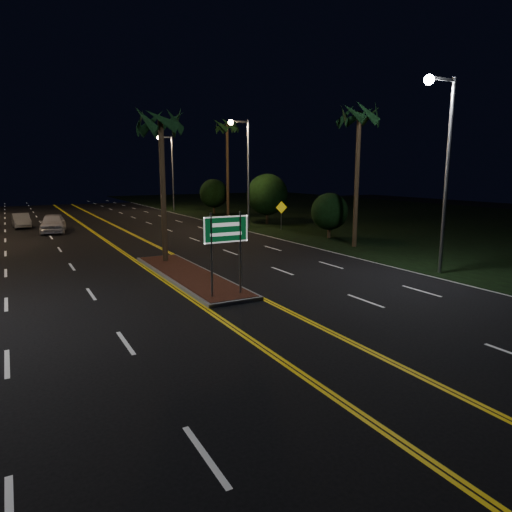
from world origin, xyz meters
TOP-DOWN VIEW (x-y plane):
  - ground at (0.00, 0.00)m, footprint 120.00×120.00m
  - grass_right at (30.00, 25.00)m, footprint 40.00×110.00m
  - median_island at (0.00, 7.00)m, footprint 2.25×10.25m
  - highway_sign at (0.00, 2.80)m, footprint 1.80×0.08m
  - streetlight_right_near at (10.61, 2.00)m, footprint 1.91×0.44m
  - streetlight_right_mid at (10.61, 22.00)m, footprint 1.91×0.44m
  - streetlight_right_far at (10.61, 42.00)m, footprint 1.91×0.44m
  - palm_median at (0.00, 10.50)m, footprint 2.40×2.40m
  - palm_right_near at (12.50, 10.00)m, footprint 2.40×2.40m
  - palm_right_far at (12.80, 30.00)m, footprint 2.40×2.40m
  - shrub_near at (13.50, 14.00)m, footprint 2.70×2.70m
  - shrub_mid at (14.00, 24.00)m, footprint 3.78×3.78m
  - shrub_far at (13.80, 36.00)m, footprint 3.24×3.24m
  - car_near at (-4.07, 26.96)m, footprint 3.05×5.58m
  - car_far at (-6.21, 31.88)m, footprint 2.09×4.41m
  - warning_sign at (12.82, 19.59)m, footprint 1.00×0.11m

SIDE VIEW (x-z plane):
  - ground at x=0.00m, z-range 0.00..0.00m
  - grass_right at x=30.00m, z-range 0.00..0.01m
  - median_island at x=0.00m, z-range 0.00..0.17m
  - car_far at x=-6.21m, z-range 0.00..1.44m
  - car_near at x=-4.07m, z-range 0.00..1.77m
  - warning_sign at x=12.82m, z-range 0.35..2.74m
  - shrub_near at x=13.50m, z-range 0.30..3.60m
  - shrub_far at x=13.80m, z-range 0.36..4.32m
  - highway_sign at x=0.00m, z-range 0.80..4.00m
  - shrub_mid at x=14.00m, z-range 0.42..5.04m
  - streetlight_right_near at x=10.61m, z-range 1.16..10.16m
  - streetlight_right_mid at x=10.61m, z-range 1.16..10.16m
  - streetlight_right_far at x=10.61m, z-range 1.16..10.16m
  - palm_median at x=0.00m, z-range 3.13..11.43m
  - palm_right_near at x=12.50m, z-range 3.56..12.86m
  - palm_right_far at x=12.80m, z-range 3.99..14.29m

